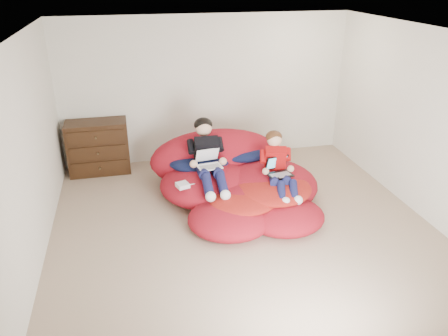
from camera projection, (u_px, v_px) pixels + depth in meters
room_shell at (243, 212)px, 5.77m from camera, size 5.10×5.10×2.77m
dresser at (98, 147)px, 7.27m from camera, size 0.99×0.56×0.89m
beanbag_pile at (235, 181)px, 6.52m from camera, size 2.45×2.48×0.95m
cream_pillow at (187, 143)px, 6.94m from camera, size 0.45×0.29×0.29m
older_boy at (208, 154)px, 6.28m from camera, size 0.37×1.22×0.83m
younger_boy at (278, 163)px, 6.17m from camera, size 0.40×1.00×0.76m
laptop_white at (209, 161)px, 6.25m from camera, size 0.37×0.39×0.23m
laptop_black at (279, 169)px, 6.17m from camera, size 0.38×0.38×0.24m
power_adapter at (183, 185)px, 6.05m from camera, size 0.20×0.20×0.06m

